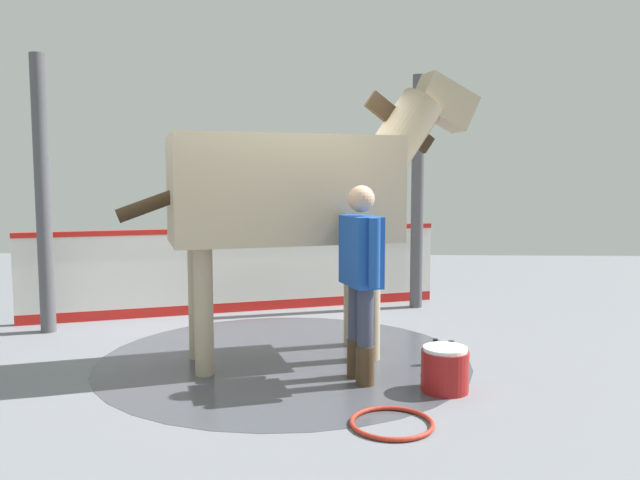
% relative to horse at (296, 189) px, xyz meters
% --- Properties ---
extents(ground_plane, '(16.00, 16.00, 0.02)m').
position_rel_horse_xyz_m(ground_plane, '(0.37, 0.03, -1.58)').
color(ground_plane, slate).
extents(wet_patch, '(3.40, 3.40, 0.00)m').
position_rel_horse_xyz_m(wet_patch, '(0.12, 0.04, -1.57)').
color(wet_patch, '#42444C').
rests_on(wet_patch, ground).
extents(barrier_wall, '(4.95, 1.83, 1.06)m').
position_rel_horse_xyz_m(barrier_wall, '(0.84, -2.01, -1.08)').
color(barrier_wall, white).
rests_on(barrier_wall, ground).
extents(roof_post_near, '(0.16, 0.16, 2.97)m').
position_rel_horse_xyz_m(roof_post_near, '(-1.38, -2.35, -0.08)').
color(roof_post_near, '#4C4C51').
rests_on(roof_post_near, ground).
extents(roof_post_far, '(0.16, 0.16, 2.97)m').
position_rel_horse_xyz_m(roof_post_far, '(2.79, -0.88, -0.08)').
color(roof_post_far, '#4C4C51').
rests_on(roof_post_far, ground).
extents(horse, '(3.25, 1.56, 2.67)m').
position_rel_horse_xyz_m(horse, '(0.00, 0.00, 0.00)').
color(horse, tan).
rests_on(horse, ground).
extents(handler, '(0.36, 0.62, 1.61)m').
position_rel_horse_xyz_m(handler, '(-0.57, 0.65, -0.65)').
color(handler, '#47331E').
rests_on(handler, ground).
extents(wash_bucket, '(0.37, 0.37, 0.35)m').
position_rel_horse_xyz_m(wash_bucket, '(-1.22, 0.87, -1.40)').
color(wash_bucket, maroon).
rests_on(wash_bucket, ground).
extents(bottle_shampoo, '(0.06, 0.06, 0.23)m').
position_rel_horse_xyz_m(bottle_shampoo, '(-1.25, 0.17, -1.46)').
color(bottle_shampoo, '#3399CC').
rests_on(bottle_shampoo, ground).
extents(bottle_spray, '(0.08, 0.08, 0.28)m').
position_rel_horse_xyz_m(bottle_spray, '(-1.35, 0.41, -1.44)').
color(bottle_spray, blue).
rests_on(bottle_spray, ground).
extents(hose_coil, '(0.57, 0.57, 0.03)m').
position_rel_horse_xyz_m(hose_coil, '(-0.76, 1.57, -1.55)').
color(hose_coil, '#B72D1E').
rests_on(hose_coil, ground).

